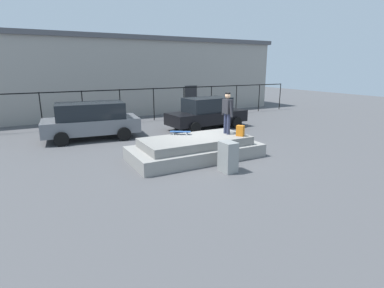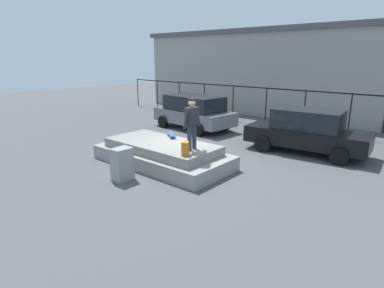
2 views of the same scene
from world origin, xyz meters
name	(u,v)px [view 2 (image 2 of 2)]	position (x,y,z in m)	size (l,w,h in m)	color
ground_plane	(182,164)	(0.00, 0.00, 0.00)	(60.00, 60.00, 0.00)	#4C4C4F
concrete_ledge	(162,154)	(-0.59, -0.41, 0.36)	(4.98, 2.35, 0.80)	gray
skateboarder	(192,121)	(0.83, -0.44, 1.74)	(0.26, 0.77, 1.63)	#2D334C
skateboard	(171,134)	(-0.86, 0.34, 0.90)	(0.79, 0.62, 0.12)	#264C8C
backpack	(185,148)	(1.06, -1.01, 1.01)	(0.28, 0.20, 0.41)	orange
car_grey_hatchback_near	(194,111)	(-3.46, 4.75, 0.93)	(4.58, 2.55, 1.75)	slate
car_black_sedan_mid	(307,131)	(2.75, 4.25, 0.87)	(4.73, 2.29, 1.73)	black
utility_box	(122,164)	(-0.40, -2.30, 0.51)	(0.44, 0.60, 1.02)	gray
fence_row	(285,101)	(0.00, 8.15, 1.43)	(24.06, 0.06, 2.07)	black
warehouse_building	(322,72)	(0.00, 13.35, 2.73)	(24.79, 6.74, 5.44)	gray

